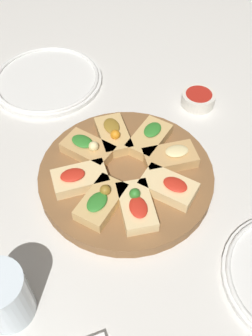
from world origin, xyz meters
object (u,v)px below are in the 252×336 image
(plate_left, at_px, (47,79))
(dipping_bowl, at_px, (198,98))
(serving_board, at_px, (126,176))
(water_glass, at_px, (3,296))

(plate_left, xyz_separation_m, dipping_bowl, (0.17, 0.31, 0.01))
(serving_board, height_order, dipping_bowl, dipping_bowl)
(serving_board, relative_size, plate_left, 1.26)
(plate_left, relative_size, dipping_bowl, 3.46)
(serving_board, bearing_deg, water_glass, -51.98)
(water_glass, relative_size, dipping_bowl, 1.32)
(serving_board, xyz_separation_m, dipping_bowl, (-0.16, 0.22, 0.00))
(serving_board, xyz_separation_m, water_glass, (0.19, -0.24, 0.04))
(plate_left, height_order, dipping_bowl, dipping_bowl)
(plate_left, relative_size, water_glass, 2.62)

